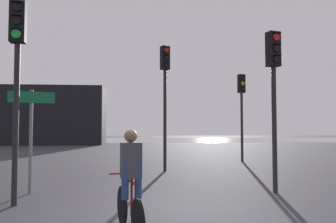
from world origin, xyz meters
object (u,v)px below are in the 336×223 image
object	(u,v)px
distant_building	(37,116)
cyclist	(130,182)
traffic_light_near_right	(274,80)
direction_sign_post	(31,126)
traffic_light_center	(165,84)
traffic_light_far_right	(242,101)
traffic_light_near_left	(17,62)

from	to	relation	value
distant_building	cyclist	xyz separation A→B (m)	(9.84, -27.66, -1.97)
traffic_light_near_right	direction_sign_post	distance (m)	6.28
distant_building	direction_sign_post	distance (m)	25.33
cyclist	direction_sign_post	bearing A→B (deg)	112.11
traffic_light_near_right	direction_sign_post	size ratio (longest dim) A/B	1.58
distant_building	traffic_light_center	size ratio (longest dim) A/B	2.71
traffic_light_far_right	cyclist	distance (m)	11.85
distant_building	traffic_light_near_right	xyz separation A→B (m)	(13.41, -24.61, 0.08)
traffic_light_near_left	cyclist	distance (m)	3.98
traffic_light_near_right	direction_sign_post	bearing A→B (deg)	-19.16
distant_building	traffic_light_near_right	bearing A→B (deg)	-61.41
traffic_light_far_right	traffic_light_near_left	world-z (taller)	traffic_light_near_left
traffic_light_near_left	traffic_light_near_right	xyz separation A→B (m)	(6.06, 0.89, -0.17)
traffic_light_center	cyclist	distance (m)	7.80
distant_building	traffic_light_center	xyz separation A→B (m)	(10.93, -20.34, 0.50)
traffic_light_far_right	traffic_light_near_left	bearing A→B (deg)	33.94
traffic_light_center	direction_sign_post	size ratio (longest dim) A/B	1.83
traffic_light_far_right	traffic_light_center	distance (m)	5.11
traffic_light_far_right	traffic_light_near_right	bearing A→B (deg)	64.71
traffic_light_far_right	traffic_light_near_left	xyz separation A→B (m)	(-7.57, -8.34, 0.09)
traffic_light_near_left	cyclist	size ratio (longest dim) A/B	2.63
traffic_light_center	direction_sign_post	bearing A→B (deg)	21.44
cyclist	traffic_light_near_right	bearing A→B (deg)	25.49
direction_sign_post	cyclist	size ratio (longest dim) A/B	1.56
traffic_light_far_right	cyclist	xyz separation A→B (m)	(-5.08, -10.49, -2.14)
traffic_light_near_right	traffic_light_near_left	bearing A→B (deg)	-7.34
traffic_light_far_right	traffic_light_center	xyz separation A→B (m)	(-3.99, -3.17, 0.33)
traffic_light_near_left	traffic_light_near_right	distance (m)	6.13
traffic_light_near_left	direction_sign_post	bearing A→B (deg)	-91.78
distant_building	cyclist	distance (m)	29.42
traffic_light_center	traffic_light_near_left	bearing A→B (deg)	29.95
distant_building	traffic_light_center	distance (m)	23.09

